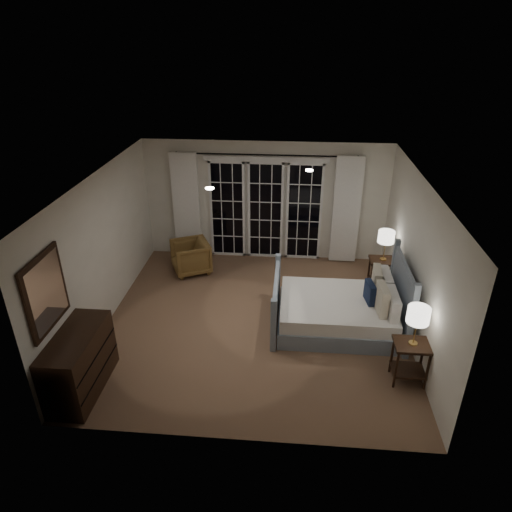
# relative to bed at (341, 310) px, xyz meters

# --- Properties ---
(floor) EXTENTS (5.00, 5.00, 0.00)m
(floor) POSITION_rel_bed_xyz_m (-1.42, 0.01, -0.31)
(floor) COLOR brown
(floor) RESTS_ON ground
(ceiling) EXTENTS (5.00, 5.00, 0.00)m
(ceiling) POSITION_rel_bed_xyz_m (-1.42, 0.01, 2.19)
(ceiling) COLOR white
(ceiling) RESTS_ON wall_back
(wall_left) EXTENTS (0.02, 5.00, 2.50)m
(wall_left) POSITION_rel_bed_xyz_m (-3.92, 0.01, 0.94)
(wall_left) COLOR white
(wall_left) RESTS_ON floor
(wall_right) EXTENTS (0.02, 5.00, 2.50)m
(wall_right) POSITION_rel_bed_xyz_m (1.08, 0.01, 0.94)
(wall_right) COLOR white
(wall_right) RESTS_ON floor
(wall_back) EXTENTS (5.00, 0.02, 2.50)m
(wall_back) POSITION_rel_bed_xyz_m (-1.42, 2.51, 0.94)
(wall_back) COLOR white
(wall_back) RESTS_ON floor
(wall_front) EXTENTS (5.00, 0.02, 2.50)m
(wall_front) POSITION_rel_bed_xyz_m (-1.42, -2.49, 0.94)
(wall_front) COLOR white
(wall_front) RESTS_ON floor
(french_doors) EXTENTS (2.50, 0.04, 2.20)m
(french_doors) POSITION_rel_bed_xyz_m (-1.42, 2.47, 0.78)
(french_doors) COLOR black
(french_doors) RESTS_ON wall_back
(curtain_rod) EXTENTS (3.50, 0.03, 0.03)m
(curtain_rod) POSITION_rel_bed_xyz_m (-1.42, 2.41, 1.94)
(curtain_rod) COLOR black
(curtain_rod) RESTS_ON wall_back
(curtain_left) EXTENTS (0.55, 0.10, 2.25)m
(curtain_left) POSITION_rel_bed_xyz_m (-3.07, 2.39, 0.84)
(curtain_left) COLOR white
(curtain_left) RESTS_ON curtain_rod
(curtain_right) EXTENTS (0.55, 0.10, 2.25)m
(curtain_right) POSITION_rel_bed_xyz_m (0.23, 2.39, 0.84)
(curtain_right) COLOR white
(curtain_right) RESTS_ON curtain_rod
(downlight_a) EXTENTS (0.12, 0.12, 0.01)m
(downlight_a) POSITION_rel_bed_xyz_m (-0.62, 0.61, 2.18)
(downlight_a) COLOR white
(downlight_a) RESTS_ON ceiling
(downlight_b) EXTENTS (0.12, 0.12, 0.01)m
(downlight_b) POSITION_rel_bed_xyz_m (-2.02, -0.39, 2.18)
(downlight_b) COLOR white
(downlight_b) RESTS_ON ceiling
(bed) EXTENTS (2.07, 1.48, 1.20)m
(bed) POSITION_rel_bed_xyz_m (0.00, 0.00, 0.00)
(bed) COLOR gray
(bed) RESTS_ON floor
(nightstand_left) EXTENTS (0.50, 0.40, 0.64)m
(nightstand_left) POSITION_rel_bed_xyz_m (0.85, -1.24, 0.11)
(nightstand_left) COLOR #311C10
(nightstand_left) RESTS_ON floor
(nightstand_right) EXTENTS (0.48, 0.39, 0.63)m
(nightstand_right) POSITION_rel_bed_xyz_m (0.85, 1.28, 0.10)
(nightstand_right) COLOR #311C10
(nightstand_right) RESTS_ON floor
(lamp_left) EXTENTS (0.30, 0.30, 0.58)m
(lamp_left) POSITION_rel_bed_xyz_m (0.85, -1.24, 0.80)
(lamp_left) COLOR tan
(lamp_left) RESTS_ON nightstand_left
(lamp_right) EXTENTS (0.30, 0.30, 0.58)m
(lamp_right) POSITION_rel_bed_xyz_m (0.85, 1.28, 0.78)
(lamp_right) COLOR tan
(lamp_right) RESTS_ON nightstand_right
(armchair) EXTENTS (0.95, 0.94, 0.66)m
(armchair) POSITION_rel_bed_xyz_m (-2.88, 1.66, 0.02)
(armchair) COLOR brown
(armchair) RESTS_ON floor
(dresser) EXTENTS (0.54, 1.26, 0.89)m
(dresser) POSITION_rel_bed_xyz_m (-3.65, -1.79, 0.14)
(dresser) COLOR #311C10
(dresser) RESTS_ON floor
(mirror) EXTENTS (0.05, 0.85, 1.00)m
(mirror) POSITION_rel_bed_xyz_m (-3.89, -1.79, 1.24)
(mirror) COLOR #311C10
(mirror) RESTS_ON wall_left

